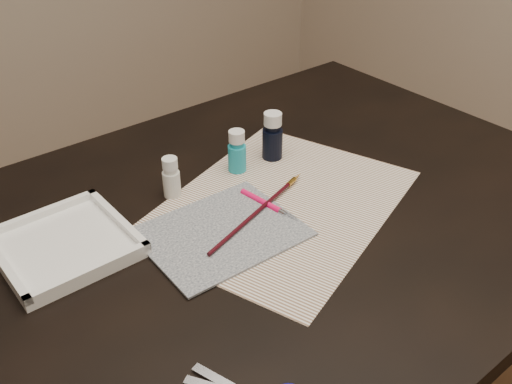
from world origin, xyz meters
TOP-DOWN VIEW (x-y plane):
  - table at (0.00, 0.00)m, footprint 1.30×0.90m
  - paper at (0.06, -0.00)m, footprint 0.57×0.50m
  - canvas at (-0.08, -0.00)m, footprint 0.26×0.21m
  - paint_bottle_white at (-0.08, 0.15)m, footprint 0.04×0.04m
  - paint_bottle_cyan at (0.07, 0.14)m, footprint 0.04×0.04m
  - paint_bottle_navy at (0.15, 0.14)m, footprint 0.05×0.05m
  - paintbrush at (0.01, -0.00)m, footprint 0.28×0.10m
  - craft_knife at (0.03, -0.00)m, footprint 0.03×0.14m
  - palette_tray at (-0.30, 0.12)m, footprint 0.20×0.20m

SIDE VIEW (x-z plane):
  - table at x=0.00m, z-range 0.00..0.75m
  - paper at x=0.06m, z-range 0.75..0.75m
  - canvas at x=-0.08m, z-range 0.75..0.76m
  - craft_knife at x=0.03m, z-range 0.75..0.76m
  - paintbrush at x=0.01m, z-range 0.76..0.76m
  - palette_tray at x=-0.30m, z-range 0.75..0.77m
  - paint_bottle_white at x=-0.08m, z-range 0.75..0.83m
  - paint_bottle_cyan at x=0.07m, z-range 0.75..0.84m
  - paint_bottle_navy at x=0.15m, z-range 0.75..0.85m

